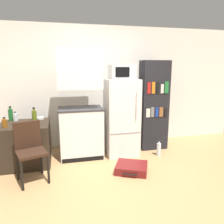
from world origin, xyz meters
The scene contains 15 objects.
ground_plane centered at (0.00, 0.00, 0.00)m, with size 24.00×24.00×0.00m, color tan.
wall_back centered at (0.20, 2.00, 1.26)m, with size 6.40×0.10×2.53m.
side_table centered at (-1.31, 1.22, 0.36)m, with size 0.83×0.77×0.73m.
kitchen_hutch centered at (-0.33, 1.32, 0.93)m, with size 0.80×0.56×2.01m.
refrigerator centered at (0.45, 1.30, 0.73)m, with size 0.60×0.62×1.46m.
microwave centered at (0.45, 1.30, 1.60)m, with size 0.44×0.40×0.26m.
bookshelf centered at (1.18, 1.44, 0.91)m, with size 0.55×0.34×1.81m.
bottle_amber_beer centered at (-1.58, 1.05, 0.80)m, with size 0.08×0.08×0.17m.
bottle_clear_short centered at (-1.49, 1.47, 0.80)m, with size 0.08×0.08×0.17m.
bottle_olive_oil centered at (-1.13, 1.21, 0.85)m, with size 0.08×0.08×0.28m.
bottle_green_tall centered at (-1.57, 1.53, 0.84)m, with size 0.08×0.08×0.26m.
bowl centered at (-1.06, 1.50, 0.75)m, with size 0.13×0.13×0.03m.
chair centered at (-1.16, 0.61, 0.53)m, with size 0.51×0.51×0.89m.
suitcase_large_flat centered at (0.40, 0.48, 0.06)m, with size 0.63×0.60×0.13m.
water_bottle_front centered at (1.13, 1.00, 0.13)m, with size 0.08×0.08×0.31m.
Camera 1 is at (-0.69, -2.67, 1.68)m, focal length 35.00 mm.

